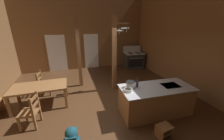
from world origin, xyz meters
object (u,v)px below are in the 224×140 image
object	(u,v)px
ladderback_chair_near_window	(31,112)
kitchen_island	(155,100)
step_stool	(164,130)
ladderback_chair_by_post	(44,83)
mixing_bowl_on_counter	(128,90)
stockpot_on_counter	(130,85)
dining_table	(40,88)
bottle_tall_on_counter	(137,83)
stove_range	(134,60)
backpack	(72,139)

from	to	relation	value
ladderback_chair_near_window	kitchen_island	bearing A→B (deg)	-7.78
step_stool	ladderback_chair_by_post	bearing A→B (deg)	134.50
ladderback_chair_near_window	mixing_bowl_on_counter	distance (m)	2.66
mixing_bowl_on_counter	stockpot_on_counter	bearing A→B (deg)	50.82
kitchen_island	mixing_bowl_on_counter	distance (m)	1.04
kitchen_island	ladderback_chair_by_post	world-z (taller)	ladderback_chair_by_post
kitchen_island	ladderback_chair_by_post	size ratio (longest dim) A/B	2.32
kitchen_island	ladderback_chair_near_window	world-z (taller)	ladderback_chair_near_window
dining_table	ladderback_chair_near_window	distance (m)	1.00
step_stool	bottle_tall_on_counter	distance (m)	1.38
mixing_bowl_on_counter	step_stool	bearing A→B (deg)	-56.04
ladderback_chair_near_window	ladderback_chair_by_post	distance (m)	1.82
stove_range	bottle_tall_on_counter	distance (m)	4.56
stove_range	ladderback_chair_near_window	xyz separation A→B (m)	(-4.85, -3.80, -0.03)
kitchen_island	bottle_tall_on_counter	size ratio (longest dim) A/B	6.46
ladderback_chair_by_post	mixing_bowl_on_counter	world-z (taller)	mixing_bowl_on_counter
ladderback_chair_by_post	backpack	xyz separation A→B (m)	(0.97, -2.92, -0.14)
dining_table	ladderback_chair_near_window	bearing A→B (deg)	-94.04
step_stool	backpack	bearing A→B (deg)	172.93
step_stool	dining_table	world-z (taller)	dining_table
ladderback_chair_near_window	mixing_bowl_on_counter	world-z (taller)	mixing_bowl_on_counter
ladderback_chair_near_window	bottle_tall_on_counter	bearing A→B (deg)	-5.87
kitchen_island	step_stool	world-z (taller)	kitchen_island
dining_table	bottle_tall_on_counter	distance (m)	3.16
kitchen_island	stove_range	xyz separation A→B (m)	(1.35, 4.28, 0.04)
stove_range	dining_table	distance (m)	5.55
ladderback_chair_near_window	backpack	world-z (taller)	ladderback_chair_near_window
kitchen_island	stove_range	distance (m)	4.49
backpack	step_stool	bearing A→B (deg)	-7.07
stove_range	ladderback_chair_by_post	xyz separation A→B (m)	(-4.81, -1.98, -0.03)
step_stool	stockpot_on_counter	size ratio (longest dim) A/B	1.23
step_stool	ladderback_chair_near_window	distance (m)	3.46
dining_table	ladderback_chair_by_post	world-z (taller)	ladderback_chair_by_post
stove_range	backpack	size ratio (longest dim) A/B	2.21
stove_range	ladderback_chair_near_window	distance (m)	6.16
mixing_bowl_on_counter	ladderback_chair_by_post	bearing A→B (deg)	137.81
stove_range	bottle_tall_on_counter	xyz separation A→B (m)	(-1.91, -4.10, 0.53)
kitchen_island	stove_range	bearing A→B (deg)	72.47
ladderback_chair_by_post	backpack	size ratio (longest dim) A/B	1.59
stockpot_on_counter	mixing_bowl_on_counter	size ratio (longest dim) A/B	1.45
stove_range	mixing_bowl_on_counter	distance (m)	4.86
ladderback_chair_by_post	mixing_bowl_on_counter	size ratio (longest dim) A/B	4.31
stove_range	backpack	world-z (taller)	stove_range
stove_range	ladderback_chair_by_post	size ratio (longest dim) A/B	1.39
step_stool	ladderback_chair_near_window	bearing A→B (deg)	156.69
stove_range	ladderback_chair_by_post	bearing A→B (deg)	-157.59
kitchen_island	ladderback_chair_by_post	distance (m)	4.15
ladderback_chair_near_window	step_stool	bearing A→B (deg)	-23.31
stockpot_on_counter	ladderback_chair_near_window	bearing A→B (deg)	174.23
ladderback_chair_near_window	mixing_bowl_on_counter	xyz separation A→B (m)	(2.57, -0.47, 0.47)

